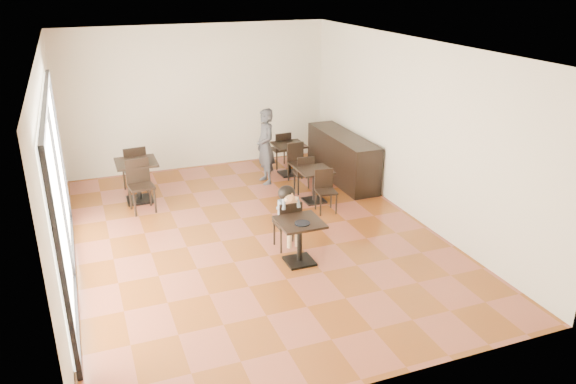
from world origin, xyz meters
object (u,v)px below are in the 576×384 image
cafe_table_left (138,181)px  chair_left_b (141,187)px  chair_mid_a (304,173)px  chair_mid_b (326,192)px  adult_patron (266,146)px  child_chair (287,224)px  child_table (300,242)px  cafe_table_back (289,159)px  cafe_table_mid (314,186)px  chair_left_a (134,169)px  child (287,218)px  chair_back_b (298,164)px  chair_back_a (281,149)px

cafe_table_left → chair_left_b: 0.56m
chair_mid_a → chair_mid_b: same height
adult_patron → child_chair: bearing=-15.0°
child_table → cafe_table_left: (-2.01, 3.47, 0.06)m
cafe_table_back → cafe_table_left: bearing=-173.4°
cafe_table_mid → cafe_table_back: size_ratio=0.95×
cafe_table_back → chair_mid_b: bearing=-92.8°
cafe_table_left → cafe_table_mid: bearing=-21.6°
child_table → cafe_table_back: (1.32, 3.85, -0.00)m
cafe_table_left → chair_left_a: size_ratio=0.83×
child → chair_back_b: (1.32, 2.75, -0.11)m
child_chair → cafe_table_back: bearing=-111.7°
child_table → chair_back_a: bearing=73.4°
child → cafe_table_mid: size_ratio=1.61×
cafe_table_mid → chair_mid_b: bearing=-90.0°
chair_mid_a → chair_back_a: 1.66m
adult_patron → chair_left_b: size_ratio=1.63×
child_chair → chair_back_a: (1.32, 3.85, -0.00)m
child_table → cafe_table_mid: child_table is taller
cafe_table_left → chair_back_b: 3.33m
chair_back_a → child_chair: bearing=68.6°
child → adult_patron: 3.09m
child → chair_mid_a: 2.51m
cafe_table_left → chair_mid_a: size_ratio=1.02×
chair_mid_b → chair_left_b: (-3.22, 1.27, 0.09)m
chair_mid_a → chair_mid_b: bearing=96.5°
cafe_table_back → child: bearing=-111.7°
cafe_table_back → chair_mid_b: (-0.11, -2.21, 0.05)m
child → adult_patron: bearing=77.5°
child → adult_patron: adult_patron is taller
chair_back_b → chair_mid_b: bearing=-96.3°
chair_back_a → chair_back_b: same height
adult_patron → chair_mid_b: bearing=13.3°
chair_mid_a → chair_left_b: bearing=3.4°
child_chair → cafe_table_left: child_chair is taller
cafe_table_left → chair_mid_a: bearing=-12.7°
chair_left_b → chair_back_b: 3.35m
child_table → child_chair: size_ratio=0.83×
cafe_table_back → child_chair: bearing=-111.7°
cafe_table_left → chair_left_a: (0.00, 0.55, 0.08)m
child_table → chair_mid_b: (1.21, 1.65, 0.05)m
child_chair → child: child is taller
child → chair_left_b: (-2.01, 2.37, -0.04)m
adult_patron → chair_back_a: 1.14m
child_chair → chair_back_a: child_chair is taller
chair_back_a → cafe_table_back: bearing=87.5°
chair_left_b → chair_back_b: (3.33, 0.38, -0.07)m
child → chair_back_b: size_ratio=1.27×
chair_back_a → chair_back_b: (0.00, -1.10, 0.00)m
chair_back_b → cafe_table_back: bearing=87.5°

